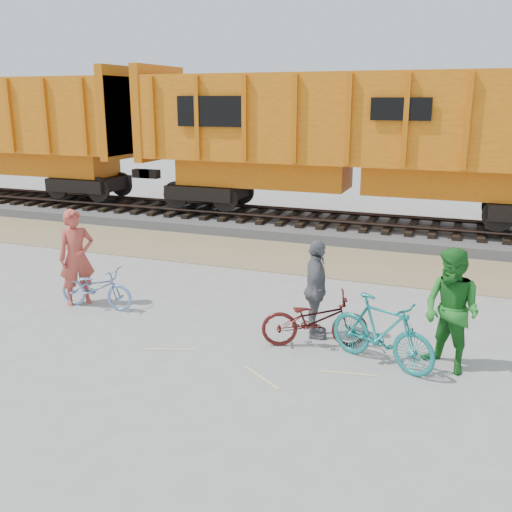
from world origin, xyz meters
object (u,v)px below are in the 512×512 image
object	(u,v)px
hopper_car_center	(358,136)
bicycle_blue	(96,288)
bicycle_teal	(382,332)
person_man	(451,311)
person_woman	(316,289)
person_solo	(77,257)
bicycle_maroon	(315,320)

from	to	relation	value
hopper_car_center	bicycle_blue	world-z (taller)	hopper_car_center
bicycle_teal	person_man	world-z (taller)	person_man
person_man	person_woman	distance (m)	2.33
bicycle_blue	person_solo	distance (m)	0.76
person_solo	person_woman	size ratio (longest dim) A/B	1.12
bicycle_teal	person_solo	distance (m)	6.33
bicycle_maroon	person_solo	distance (m)	5.14
bicycle_maroon	person_man	size ratio (longest dim) A/B	0.93
hopper_car_center	bicycle_blue	distance (m)	9.59
bicycle_maroon	person_woman	world-z (taller)	person_woman
bicycle_blue	hopper_car_center	bearing A→B (deg)	-24.93
hopper_car_center	bicycle_teal	world-z (taller)	hopper_car_center
person_man	bicycle_blue	bearing A→B (deg)	-147.32
person_solo	person_woman	distance (m)	5.01
bicycle_blue	bicycle_teal	bearing A→B (deg)	-97.95
person_man	person_woman	bearing A→B (deg)	-157.10
person_woman	hopper_car_center	bearing A→B (deg)	-8.59
bicycle_blue	person_solo	xyz separation A→B (m)	(-0.50, 0.10, 0.56)
bicycle_maroon	person_man	bearing A→B (deg)	-112.61
hopper_car_center	person_man	xyz separation A→B (m)	(3.25, -8.89, -2.03)
bicycle_blue	person_woman	bearing A→B (deg)	-90.43
hopper_car_center	bicycle_blue	bearing A→B (deg)	-112.49
bicycle_maroon	person_woman	xyz separation A→B (m)	(-0.10, 0.40, 0.41)
person_man	person_solo	bearing A→B (deg)	-147.90
bicycle_teal	person_woman	size ratio (longest dim) A/B	1.06
bicycle_maroon	person_woman	bearing A→B (deg)	-5.53
hopper_car_center	person_woman	distance (m)	8.70
person_solo	person_man	world-z (taller)	person_solo
bicycle_blue	person_woman	size ratio (longest dim) A/B	0.92
bicycle_teal	person_solo	size ratio (longest dim) A/B	0.94
hopper_car_center	person_man	distance (m)	9.68
person_solo	bicycle_teal	bearing A→B (deg)	-55.17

